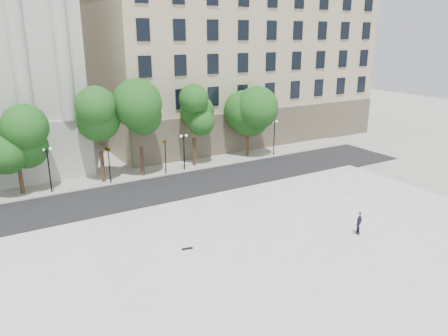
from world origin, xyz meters
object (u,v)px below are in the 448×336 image
(person_lying, at_px, (358,231))
(skateboard, at_px, (187,249))
(traffic_light_east, at_px, (165,140))
(traffic_light_west, at_px, (108,147))

(person_lying, xyz_separation_m, skateboard, (-11.27, 4.15, -0.19))
(traffic_light_east, xyz_separation_m, skateboard, (-5.70, -16.44, -3.20))
(traffic_light_east, relative_size, person_lying, 2.57)
(person_lying, height_order, skateboard, person_lying)
(traffic_light_west, distance_m, skateboard, 16.75)
(traffic_light_east, height_order, person_lying, traffic_light_east)
(person_lying, bearing_deg, traffic_light_east, 71.17)
(traffic_light_east, distance_m, person_lying, 21.55)
(traffic_light_west, distance_m, traffic_light_east, 5.80)
(traffic_light_west, bearing_deg, person_lying, -61.11)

